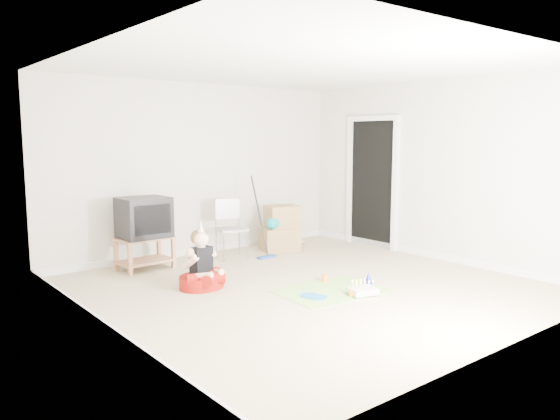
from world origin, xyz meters
TOP-DOWN VIEW (x-y plane):
  - ground at (0.00, 0.00)m, footprint 5.00×5.00m
  - doorway_recess at (2.48, 1.20)m, footprint 0.02×0.90m
  - tv_stand at (-1.15, 2.02)m, footprint 0.75×0.50m
  - crt_tv at (-1.15, 2.02)m, footprint 0.64×0.54m
  - folding_chair at (0.15, 1.86)m, footprint 0.49×0.48m
  - cardboard_boxes at (1.07, 1.85)m, footprint 0.68×0.58m
  - floor_mop at (0.56, 1.55)m, footprint 0.31×0.41m
  - book_pile at (1.54, 2.02)m, footprint 0.20×0.24m
  - seated_woman at (-1.02, 0.75)m, footprint 0.68×0.68m
  - party_mat at (0.10, -0.32)m, footprint 1.31×0.99m
  - birthday_cake at (0.26, -0.66)m, footprint 0.36×0.32m
  - blue_plate_near at (-0.25, -0.33)m, footprint 0.27×0.27m
  - blue_plate_far at (-0.23, -0.44)m, footprint 0.27×0.27m
  - orange_cup_near at (0.31, 0.03)m, footprint 0.09×0.09m
  - orange_cup_far at (0.11, -0.64)m, footprint 0.07×0.07m
  - blue_party_hat at (0.63, -0.42)m, footprint 0.14×0.14m

SIDE VIEW (x-z plane):
  - ground at x=0.00m, z-range 0.00..0.00m
  - party_mat at x=0.10m, z-range 0.00..0.01m
  - blue_plate_far at x=-0.23m, z-range 0.01..0.02m
  - blue_plate_near at x=-0.25m, z-range 0.01..0.02m
  - book_pile at x=1.54m, z-range 0.00..0.07m
  - birthday_cake at x=0.26m, z-range -0.03..0.11m
  - orange_cup_far at x=0.11m, z-range 0.01..0.08m
  - orange_cup_near at x=0.31m, z-range 0.01..0.09m
  - blue_party_hat at x=0.63m, z-range 0.01..0.17m
  - seated_woman at x=-1.02m, z-range -0.23..0.59m
  - floor_mop at x=0.56m, z-range -0.35..0.87m
  - tv_stand at x=-1.15m, z-range 0.04..0.49m
  - cardboard_boxes at x=1.07m, z-range -0.01..0.70m
  - folding_chair at x=0.15m, z-range -0.01..0.89m
  - crt_tv at x=-1.15m, z-range 0.45..0.99m
  - doorway_recess at x=2.48m, z-range 0.00..2.05m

